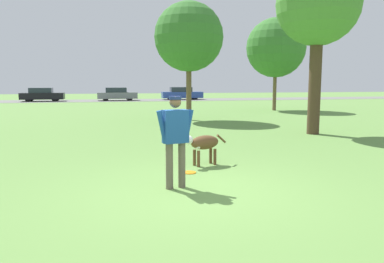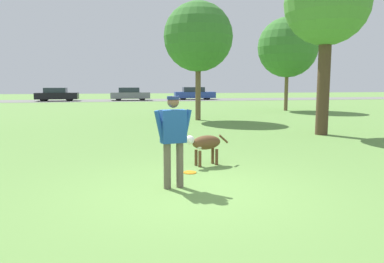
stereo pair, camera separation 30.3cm
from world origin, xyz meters
The scene contains 11 objects.
ground_plane centered at (0.00, 0.00, 0.00)m, with size 120.00×120.00×0.00m, color #608C42.
far_road_strip centered at (0.00, 34.36, 0.01)m, with size 120.00×6.00×0.01m.
person centered at (-0.29, 0.29, 0.97)m, with size 0.70×0.30×1.64m.
dog centered at (0.66, 1.97, 0.51)m, with size 1.10×0.52×0.72m.
frisbee centered at (0.20, 1.34, 0.01)m, with size 0.28×0.28×0.02m.
tree_near_right centered at (5.99, 6.14, 4.58)m, with size 2.96×2.96×6.14m.
tree_far_right centered at (9.86, 17.37, 4.18)m, with size 3.95×3.95×6.17m.
tree_mid_center centered at (2.70, 12.24, 4.10)m, with size 3.41×3.41×5.82m.
parked_car_black centered at (-7.40, 34.13, 0.67)m, with size 4.14×1.86×1.36m.
parked_car_grey centered at (-0.02, 34.02, 0.67)m, with size 4.09×1.77×1.36m.
parked_car_blue centered at (7.08, 34.69, 0.67)m, with size 4.52×1.89×1.39m.
Camera 2 is at (-1.23, -6.18, 1.88)m, focal length 35.00 mm.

